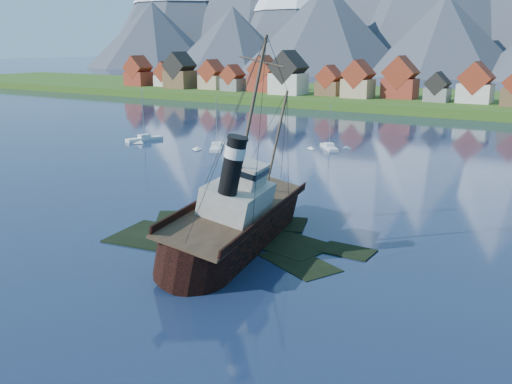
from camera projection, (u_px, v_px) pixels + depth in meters
The scene contains 9 objects.
ground at pixel (215, 240), 68.61m from camera, with size 1400.00×1400.00×0.00m, color #16223E.
shoal at pixel (237, 241), 69.56m from camera, with size 31.71×21.24×1.14m.
shore_bank at pixel (488, 107), 208.07m from camera, with size 600.00×80.00×3.20m, color #284914.
seawall at pixel (465, 119), 176.90m from camera, with size 600.00×2.50×2.00m, color #3F3D38.
town at pixel (386, 82), 208.11m from camera, with size 250.96×16.69×17.30m.
tugboat_wreck at pixel (240, 216), 67.33m from camera, with size 7.54×32.50×25.76m.
sailboat_a at pixel (217, 148), 127.40m from camera, with size 7.06×9.65×11.92m.
sailboat_b at pixel (144, 140), 137.74m from camera, with size 5.24×9.25×13.09m.
sailboat_c at pixel (329, 148), 127.33m from camera, with size 6.91×7.68×10.68m.
Camera 1 is at (38.56, -52.38, 23.15)m, focal length 40.00 mm.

